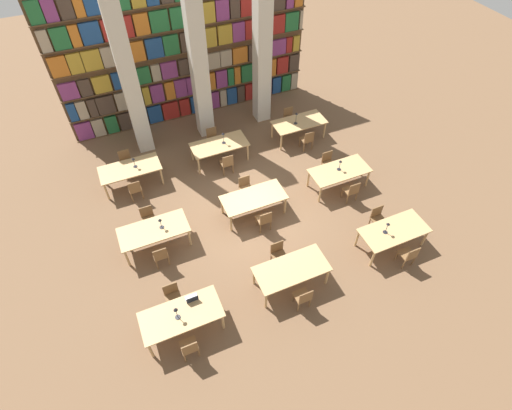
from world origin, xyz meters
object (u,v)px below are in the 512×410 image
object	(u,v)px
chair_9	(246,187)
chair_15	(213,138)
chair_10	(351,191)
reading_table_3	(154,231)
chair_2	(303,297)
reading_table_8	(299,123)
desk_lamp_3	(340,163)
reading_table_2	(394,231)
pillar_left	(128,78)
chair_7	(148,218)
chair_13	(126,161)
desk_lamp_5	(223,136)
desk_lamp_2	(160,222)
reading_table_1	(291,270)
reading_table_6	(130,170)
chair_1	(173,296)
chair_3	(278,254)
reading_table_5	(339,172)
pillar_right	(262,50)
chair_11	(328,162)
chair_12	(135,189)
reading_table_0	(181,316)
desk_lamp_4	(134,161)
reading_table_7	(219,146)
chair_6	(161,255)
laptop	(192,299)
chair_5	(378,218)
chair_0	(190,347)
chair_16	(307,139)
chair_14	(227,163)
desk_lamp_0	(176,312)
chair_8	(264,219)
pillar_center	(198,63)
reading_table_4	(254,199)
chair_4	(409,255)
desk_lamp_1	(387,226)

from	to	relation	value
chair_9	chair_15	bearing A→B (deg)	-87.34
chair_10	reading_table_3	bearing A→B (deg)	173.36
chair_2	reading_table_8	size ratio (longest dim) A/B	0.42
desk_lamp_3	reading_table_2	bearing A→B (deg)	-87.48
pillar_left	chair_15	xyz separation A→B (m)	(2.42, -1.11, -2.53)
chair_7	chair_13	world-z (taller)	same
desk_lamp_5	desk_lamp_2	bearing A→B (deg)	-135.95
chair_13	chair_9	bearing A→B (deg)	139.30
reading_table_1	chair_15	bearing A→B (deg)	89.97
reading_table_6	chair_13	size ratio (longest dim) A/B	2.37
chair_1	chair_9	xyz separation A→B (m)	(3.39, 3.02, 0.00)
reading_table_3	chair_3	bearing A→B (deg)	-33.71
reading_table_5	chair_10	world-z (taller)	chair_10
chair_9	pillar_right	bearing A→B (deg)	-120.60
pillar_left	chair_7	distance (m)	4.88
chair_11	chair_12	bearing A→B (deg)	-12.19
reading_table_0	chair_11	size ratio (longest dim) A/B	2.37
desk_lamp_4	reading_table_7	size ratio (longest dim) A/B	0.20
reading_table_2	chair_9	size ratio (longest dim) A/B	2.37
reading_table_1	chair_6	xyz separation A→B (m)	(-3.21, 2.11, -0.22)
desk_lamp_4	desk_lamp_5	bearing A→B (deg)	-0.14
laptop	reading_table_3	size ratio (longest dim) A/B	0.15
chair_2	chair_10	size ratio (longest dim) A/B	1.00
chair_5	desk_lamp_5	size ratio (longest dim) A/B	1.86
laptop	reading_table_1	size ratio (longest dim) A/B	0.15
reading_table_0	chair_0	size ratio (longest dim) A/B	2.37
chair_6	chair_9	world-z (taller)	same
chair_6	chair_16	bearing A→B (deg)	24.89
reading_table_1	chair_9	bearing A→B (deg)	87.80
chair_6	pillar_left	bearing A→B (deg)	81.98
laptop	chair_10	size ratio (longest dim) A/B	0.37
chair_14	chair_12	bearing A→B (deg)	179.75
desk_lamp_0	chair_9	world-z (taller)	desk_lamp_0
chair_0	chair_8	xyz separation A→B (m)	(3.39, 3.02, 0.00)
pillar_center	chair_2	bearing A→B (deg)	-90.59
reading_table_2	chair_12	xyz separation A→B (m)	(-6.76, 5.13, -0.22)
chair_8	pillar_right	bearing A→B (deg)	66.81
pillar_left	reading_table_0	bearing A→B (deg)	-95.68
reading_table_6	chair_15	bearing A→B (deg)	13.03
chair_16	desk_lamp_5	bearing A→B (deg)	166.86
reading_table_6	chair_15	distance (m)	3.38
chair_13	reading_table_1	bearing A→B (deg)	116.49
chair_5	chair_13	size ratio (longest dim) A/B	1.00
chair_5	reading_table_6	world-z (taller)	chair_5
reading_table_4	desk_lamp_4	xyz separation A→B (m)	(-3.19, 2.96, 0.35)
chair_4	chair_9	distance (m)	5.57
chair_1	chair_4	size ratio (longest dim) A/B	1.00
pillar_right	desk_lamp_1	size ratio (longest dim) A/B	13.67
chair_2	pillar_center	bearing A→B (deg)	89.41
chair_9	chair_15	xyz separation A→B (m)	(-0.14, 2.96, 0.00)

